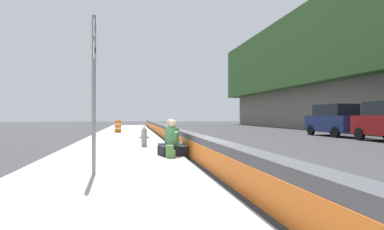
# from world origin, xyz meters

# --- Properties ---
(ground_plane) EXTENTS (160.00, 160.00, 0.00)m
(ground_plane) POSITION_xyz_m (0.00, 0.00, 0.00)
(ground_plane) COLOR #353538
(ground_plane) RESTS_ON ground
(sidewalk_strip) EXTENTS (80.00, 4.40, 0.14)m
(sidewalk_strip) POSITION_xyz_m (0.00, 2.65, 0.07)
(sidewalk_strip) COLOR #B5B2A8
(sidewalk_strip) RESTS_ON ground_plane
(jersey_barrier) EXTENTS (76.00, 0.45, 0.85)m
(jersey_barrier) POSITION_xyz_m (0.00, 0.00, 0.42)
(jersey_barrier) COLOR #47474C
(jersey_barrier) RESTS_ON ground_plane
(route_sign_post) EXTENTS (0.44, 0.09, 3.60)m
(route_sign_post) POSITION_xyz_m (-1.25, 2.94, 2.21)
(route_sign_post) COLOR gray
(route_sign_post) RESTS_ON sidewalk_strip
(fire_hydrant) EXTENTS (0.26, 0.46, 0.88)m
(fire_hydrant) POSITION_xyz_m (5.70, 1.59, 0.59)
(fire_hydrant) COLOR gray
(fire_hydrant) RESTS_ON sidewalk_strip
(seated_person_foreground) EXTENTS (0.90, 1.00, 1.20)m
(seated_person_foreground) POSITION_xyz_m (2.15, 0.75, 0.51)
(seated_person_foreground) COLOR black
(seated_person_foreground) RESTS_ON sidewalk_strip
(seated_person_middle) EXTENTS (0.78, 0.88, 1.21)m
(seated_person_middle) POSITION_xyz_m (3.13, 0.72, 0.52)
(seated_person_middle) COLOR #23284C
(seated_person_middle) RESTS_ON sidewalk_strip
(backpack) EXTENTS (0.32, 0.28, 0.40)m
(backpack) POSITION_xyz_m (1.50, 0.92, 0.33)
(backpack) COLOR #4C7A3D
(backpack) RESTS_ON sidewalk_strip
(construction_barrel) EXTENTS (0.54, 0.54, 0.95)m
(construction_barrel) POSITION_xyz_m (18.68, 3.22, 0.62)
(construction_barrel) COLOR orange
(construction_barrel) RESTS_ON sidewalk_strip
(parked_car_fourth) EXTENTS (4.85, 2.17, 2.28)m
(parked_car_fourth) POSITION_xyz_m (13.19, -12.14, 1.18)
(parked_car_fourth) COLOR navy
(parked_car_fourth) RESTS_ON ground_plane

